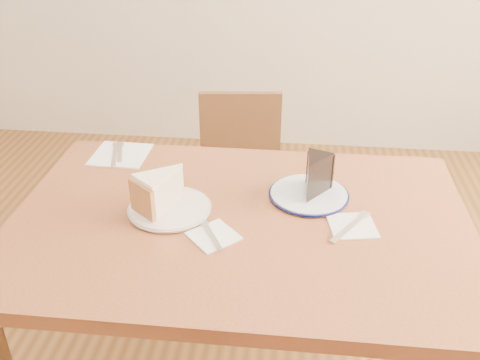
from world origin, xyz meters
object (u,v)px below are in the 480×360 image
plate_navy (309,195)px  carrot_cake (164,190)px  chair_far (240,185)px  chocolate_cake (314,178)px  table (240,248)px  plate_cream (170,208)px

plate_navy → carrot_cake: carrot_cake is taller
chair_far → carrot_cake: 0.78m
plate_navy → chocolate_cake: 0.06m
plate_navy → table: bearing=-145.0°
chair_far → plate_cream: chair_far is taller
chair_far → plate_navy: size_ratio=3.70×
plate_cream → chocolate_cake: (0.38, 0.11, 0.06)m
table → plate_navy: plate_navy is taller
chair_far → chocolate_cake: 0.74m
table → plate_navy: bearing=35.0°
chair_far → plate_cream: 0.76m
table → chocolate_cake: chocolate_cake is taller
chair_far → plate_cream: bearing=74.3°
table → plate_cream: plate_cream is taller
plate_cream → plate_navy: size_ratio=1.00×
plate_cream → carrot_cake: bearing=147.6°
plate_navy → carrot_cake: size_ratio=1.61×
plate_navy → chocolate_cake: bearing=-25.8°
table → chair_far: chair_far is taller
table → chair_far: 0.73m
chair_far → carrot_cake: (-0.13, -0.67, 0.37)m
plate_cream → carrot_cake: size_ratio=1.62×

